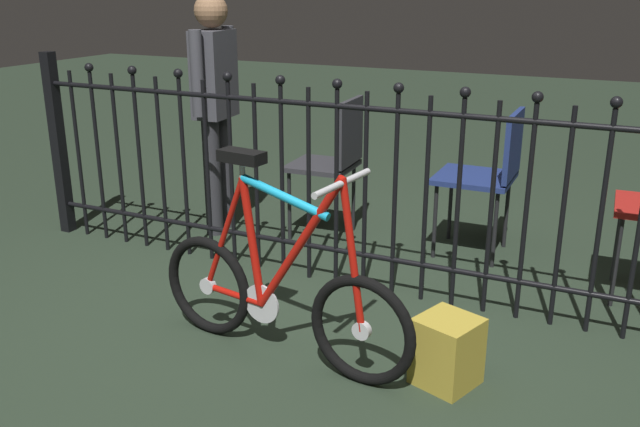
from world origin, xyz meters
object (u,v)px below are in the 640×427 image
object	(u,v)px
chair_charcoal	(334,155)
person_visitor	(215,96)
bicycle	(279,292)
display_crate	(447,351)
chair_navy	(490,168)

from	to	relation	value
chair_charcoal	person_visitor	bearing A→B (deg)	-164.46
person_visitor	chair_charcoal	bearing A→B (deg)	15.54
bicycle	display_crate	xyz separation A→B (m)	(0.72, 0.10, -0.16)
chair_navy	person_visitor	distance (m)	1.74
chair_navy	person_visitor	bearing A→B (deg)	-169.59
chair_charcoal	display_crate	distance (m)	1.81
chair_charcoal	person_visitor	xyz separation A→B (m)	(-0.73, -0.20, 0.34)
person_visitor	display_crate	distance (m)	2.31
chair_navy	person_visitor	size ratio (longest dim) A/B	0.58
display_crate	chair_navy	bearing A→B (deg)	96.95
display_crate	chair_charcoal	bearing A→B (deg)	129.33
display_crate	bicycle	bearing A→B (deg)	-171.98
chair_charcoal	person_visitor	distance (m)	0.83
bicycle	display_crate	world-z (taller)	bicycle
chair_navy	chair_charcoal	bearing A→B (deg)	-173.69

